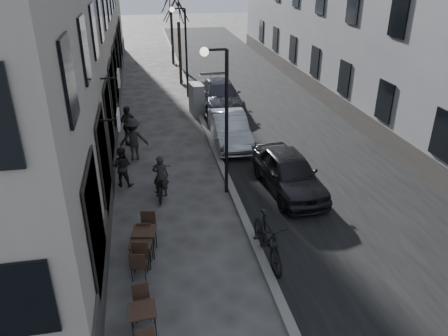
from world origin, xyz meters
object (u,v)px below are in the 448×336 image
object	(u,v)px
bistro_set_a	(143,319)
utility_cabinet	(197,99)
streetlamp_far	(183,43)
tree_far	(170,0)
streetlamp_near	(221,107)
car_near	(289,172)
moped	(268,239)
tree_near	(178,9)
bistro_set_b	(141,251)
pedestrian_far	(128,126)
car_mid	(229,129)
car_far	(221,95)
pedestrian_near	(122,167)
bistro_set_c	(145,240)
bicycle	(161,184)
pedestrian_mid	(134,139)

from	to	relation	value
bistro_set_a	utility_cabinet	distance (m)	15.01
streetlamp_far	tree_far	size ratio (longest dim) A/B	0.89
streetlamp_near	car_near	distance (m)	3.41
car_near	moped	world-z (taller)	car_near
tree_near	streetlamp_far	bearing A→B (deg)	-91.38
bistro_set_b	utility_cabinet	world-z (taller)	utility_cabinet
bistro_set_b	utility_cabinet	size ratio (longest dim) A/B	0.91
pedestrian_far	car_near	size ratio (longest dim) A/B	0.42
pedestrian_far	car_mid	xyz separation A→B (m)	(4.42, -0.75, -0.19)
tree_near	utility_cabinet	bearing A→B (deg)	-88.20
car_near	car_mid	world-z (taller)	car_near
streetlamp_far	car_far	size ratio (longest dim) A/B	1.02
bistro_set_a	pedestrian_far	xyz separation A→B (m)	(-0.38, 11.20, 0.44)
pedestrian_near	car_near	size ratio (longest dim) A/B	0.36
tree_far	pedestrian_near	xyz separation A→B (m)	(-3.50, -19.78, -3.91)
bistro_set_a	pedestrian_far	world-z (taller)	pedestrian_far
tree_far	pedestrian_near	world-z (taller)	tree_far
pedestrian_far	tree_near	bearing A→B (deg)	31.34
car_mid	car_far	xyz separation A→B (m)	(0.53, 5.09, 0.04)
bistro_set_c	bistro_set_b	bearing A→B (deg)	-93.58
car_far	tree_far	bearing A→B (deg)	98.92
bistro_set_a	moped	xyz separation A→B (m)	(3.39, 2.05, 0.25)
tree_near	car_far	size ratio (longest dim) A/B	1.14
streetlamp_far	bicycle	size ratio (longest dim) A/B	2.89
pedestrian_far	bistro_set_b	bearing A→B (deg)	-127.47
pedestrian_mid	car_near	size ratio (longest dim) A/B	0.42
bicycle	pedestrian_far	size ratio (longest dim) A/B	1.01
bistro_set_b	car_far	bearing A→B (deg)	78.94
bicycle	pedestrian_near	size ratio (longest dim) A/B	1.17
bicycle	moped	bearing A→B (deg)	130.00
pedestrian_near	car_far	size ratio (longest dim) A/B	0.30
bistro_set_c	car_far	size ratio (longest dim) A/B	0.32
streetlamp_near	tree_far	distance (m)	21.05
car_mid	moped	bearing A→B (deg)	-92.78
streetlamp_near	bistro_set_c	xyz separation A→B (m)	(-2.75, -3.11, -2.69)
bicycle	pedestrian_near	bearing A→B (deg)	-30.00
car_mid	moped	size ratio (longest dim) A/B	1.86
pedestrian_far	car_near	distance (m)	7.81
bistro_set_b	moped	size ratio (longest dim) A/B	0.67
bistro_set_b	utility_cabinet	distance (m)	12.60
bicycle	moped	world-z (taller)	moped
streetlamp_far	bistro_set_c	distance (m)	15.59
streetlamp_far	bicycle	world-z (taller)	streetlamp_far
bistro_set_b	car_far	size ratio (longest dim) A/B	0.30
bicycle	car_near	xyz separation A→B (m)	(4.47, -0.47, 0.25)
pedestrian_near	car_near	bearing A→B (deg)	-176.91
car_far	bistro_set_c	bearing A→B (deg)	-108.62
bistro_set_a	car_mid	xyz separation A→B (m)	(4.04, 10.45, 0.26)
tree_near	bistro_set_b	world-z (taller)	tree_near
streetlamp_far	tree_near	distance (m)	3.36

